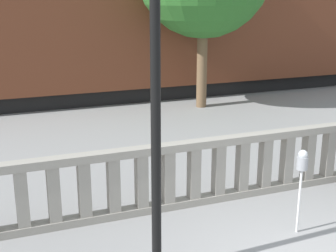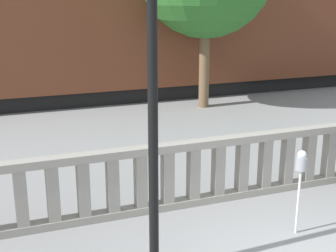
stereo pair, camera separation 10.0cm
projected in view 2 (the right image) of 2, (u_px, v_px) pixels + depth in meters
balustrade at (230, 168)px, 8.78m from camera, size 15.18×0.24×1.24m
lamppost at (152, 19)px, 5.58m from camera, size 0.37×0.37×5.88m
parking_meter at (301, 167)px, 7.36m from camera, size 0.18×0.18×1.42m
train_near at (111, 42)px, 16.95m from camera, size 24.73×2.86×4.58m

